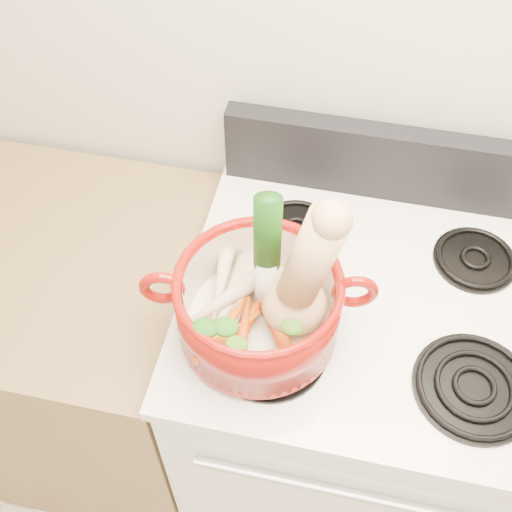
% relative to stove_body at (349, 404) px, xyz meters
% --- Properties ---
extents(wall_back, '(3.50, 0.02, 2.60)m').
position_rel_stove_body_xyz_m(wall_back, '(0.00, 0.35, 0.84)').
color(wall_back, beige).
rests_on(wall_back, floor).
extents(stove_body, '(0.76, 0.65, 0.92)m').
position_rel_stove_body_xyz_m(stove_body, '(0.00, 0.00, 0.00)').
color(stove_body, white).
rests_on(stove_body, floor).
extents(cooktop, '(0.78, 0.67, 0.03)m').
position_rel_stove_body_xyz_m(cooktop, '(0.00, 0.00, 0.47)').
color(cooktop, white).
rests_on(cooktop, stove_body).
extents(control_backsplash, '(0.76, 0.05, 0.18)m').
position_rel_stove_body_xyz_m(control_backsplash, '(0.00, 0.30, 0.58)').
color(control_backsplash, black).
rests_on(control_backsplash, cooktop).
extents(oven_handle, '(0.60, 0.02, 0.02)m').
position_rel_stove_body_xyz_m(oven_handle, '(0.00, -0.34, 0.32)').
color(oven_handle, silver).
rests_on(oven_handle, stove_body).
extents(burner_front_left, '(0.22, 0.22, 0.02)m').
position_rel_stove_body_xyz_m(burner_front_left, '(-0.19, -0.16, 0.50)').
color(burner_front_left, black).
rests_on(burner_front_left, cooktop).
extents(burner_front_right, '(0.22, 0.22, 0.02)m').
position_rel_stove_body_xyz_m(burner_front_right, '(0.19, -0.16, 0.50)').
color(burner_front_right, black).
rests_on(burner_front_right, cooktop).
extents(burner_back_left, '(0.17, 0.17, 0.02)m').
position_rel_stove_body_xyz_m(burner_back_left, '(-0.19, 0.14, 0.50)').
color(burner_back_left, black).
rests_on(burner_back_left, cooktop).
extents(burner_back_right, '(0.17, 0.17, 0.02)m').
position_rel_stove_body_xyz_m(burner_back_right, '(0.19, 0.14, 0.50)').
color(burner_back_right, black).
rests_on(burner_back_right, cooktop).
extents(dutch_oven, '(0.35, 0.35, 0.15)m').
position_rel_stove_body_xyz_m(dutch_oven, '(-0.22, -0.13, 0.58)').
color(dutch_oven, maroon).
rests_on(dutch_oven, burner_front_left).
extents(pot_handle_left, '(0.09, 0.03, 0.08)m').
position_rel_stove_body_xyz_m(pot_handle_left, '(-0.39, -0.16, 0.63)').
color(pot_handle_left, maroon).
rests_on(pot_handle_left, dutch_oven).
extents(pot_handle_right, '(0.09, 0.03, 0.08)m').
position_rel_stove_body_xyz_m(pot_handle_right, '(-0.05, -0.09, 0.63)').
color(pot_handle_right, maroon).
rests_on(pot_handle_right, dutch_oven).
extents(squash, '(0.22, 0.18, 0.32)m').
position_rel_stove_body_xyz_m(squash, '(-0.15, -0.12, 0.69)').
color(squash, tan).
rests_on(squash, dutch_oven).
extents(leek, '(0.06, 0.06, 0.31)m').
position_rel_stove_body_xyz_m(leek, '(-0.21, -0.09, 0.69)').
color(leek, beige).
rests_on(leek, dutch_oven).
extents(ginger, '(0.09, 0.06, 0.05)m').
position_rel_stove_body_xyz_m(ginger, '(-0.20, -0.06, 0.56)').
color(ginger, tan).
rests_on(ginger, dutch_oven).
extents(parsnip_0, '(0.04, 0.21, 0.06)m').
position_rel_stove_body_xyz_m(parsnip_0, '(-0.26, -0.10, 0.56)').
color(parsnip_0, beige).
rests_on(parsnip_0, dutch_oven).
extents(parsnip_1, '(0.07, 0.21, 0.06)m').
position_rel_stove_body_xyz_m(parsnip_1, '(-0.28, -0.12, 0.57)').
color(parsnip_1, beige).
rests_on(parsnip_1, dutch_oven).
extents(parsnip_2, '(0.05, 0.18, 0.06)m').
position_rel_stove_body_xyz_m(parsnip_2, '(-0.25, -0.10, 0.57)').
color(parsnip_2, beige).
rests_on(parsnip_2, dutch_oven).
extents(parsnip_3, '(0.15, 0.16, 0.05)m').
position_rel_stove_body_xyz_m(parsnip_3, '(-0.29, -0.13, 0.58)').
color(parsnip_3, beige).
rests_on(parsnip_3, dutch_oven).
extents(parsnip_4, '(0.05, 0.21, 0.06)m').
position_rel_stove_body_xyz_m(parsnip_4, '(-0.30, -0.06, 0.58)').
color(parsnip_4, beige).
rests_on(parsnip_4, dutch_oven).
extents(carrot_0, '(0.08, 0.18, 0.05)m').
position_rel_stove_body_xyz_m(carrot_0, '(-0.23, -0.14, 0.56)').
color(carrot_0, '#C73C09').
rests_on(carrot_0, dutch_oven).
extents(carrot_1, '(0.09, 0.17, 0.05)m').
position_rel_stove_body_xyz_m(carrot_1, '(-0.27, -0.17, 0.56)').
color(carrot_1, '#C75D09').
rests_on(carrot_1, dutch_oven).
extents(carrot_2, '(0.12, 0.14, 0.04)m').
position_rel_stove_body_xyz_m(carrot_2, '(-0.19, -0.14, 0.57)').
color(carrot_2, '#BD4909').
rests_on(carrot_2, dutch_oven).
extents(carrot_3, '(0.10, 0.12, 0.04)m').
position_rel_stove_body_xyz_m(carrot_3, '(-0.25, -0.19, 0.57)').
color(carrot_3, '#CC540A').
rests_on(carrot_3, dutch_oven).
extents(carrot_4, '(0.04, 0.15, 0.04)m').
position_rel_stove_body_xyz_m(carrot_4, '(-0.23, -0.19, 0.58)').
color(carrot_4, '#B93709').
rests_on(carrot_4, dutch_oven).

